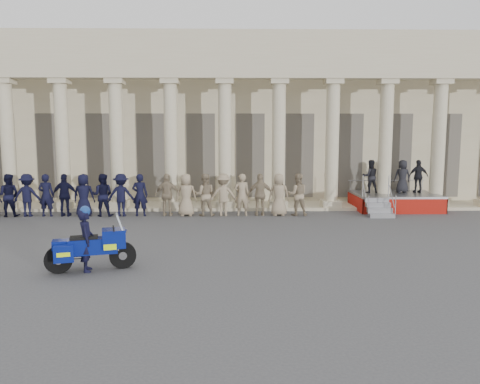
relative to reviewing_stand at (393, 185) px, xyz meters
name	(u,v)px	position (x,y,z in m)	size (l,w,h in m)	color
ground	(181,250)	(-9.55, -7.92, -1.22)	(90.00, 90.00, 0.00)	#434346
building	(205,120)	(-9.55, 6.82, 3.30)	(40.00, 12.50, 9.00)	#BFB18F
officer_rank	(114,195)	(-13.23, -1.62, -0.26)	(17.48, 0.73, 1.93)	black
reviewing_stand	(393,185)	(0.00, 0.00, 0.00)	(3.97, 3.87, 2.43)	gray
motorcycle	(92,247)	(-11.75, -10.13, -0.56)	(2.36, 1.25, 1.54)	black
rider	(86,239)	(-11.87, -10.17, -0.33)	(0.56, 0.71, 1.80)	black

